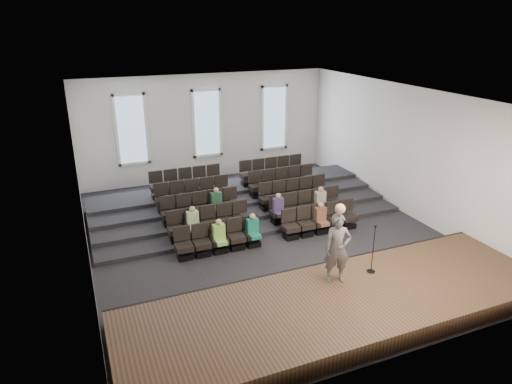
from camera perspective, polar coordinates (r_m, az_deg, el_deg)
ground at (r=16.59m, az=1.15°, el=-5.37°), size 14.00×14.00×0.00m
ceiling at (r=15.06m, az=1.29°, el=11.99°), size 12.00×14.00×0.02m
wall_back at (r=22.03m, az=-6.19°, el=8.06°), size 12.00×0.04×5.00m
wall_front at (r=10.14m, az=17.50°, el=-8.64°), size 12.00×0.04×5.00m
wall_left at (r=14.45m, az=-21.22°, el=-0.14°), size 0.04×14.00×5.00m
wall_right at (r=18.79m, az=18.35°, el=4.88°), size 0.04×14.00×5.00m
stage at (r=12.59m, az=10.74°, el=-13.76°), size 11.80×3.60×0.50m
stage_lip at (r=13.85m, az=6.75°, el=-10.03°), size 11.80×0.06×0.52m
risers at (r=19.21m, az=-2.63°, el=-0.98°), size 11.80×4.80×0.60m
seating_rows at (r=17.61m, az=-0.84°, el=-1.34°), size 6.80×4.70×1.67m
windows at (r=21.93m, az=-6.15°, el=8.53°), size 8.44×0.10×3.24m
audience at (r=16.32m, az=0.35°, el=-2.79°), size 5.45×2.64×1.10m
speaker at (r=12.67m, az=10.14°, el=-6.93°), size 0.84×0.68×1.98m
mic_stand at (r=13.54m, az=14.32°, el=-8.02°), size 0.25×0.25×1.47m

